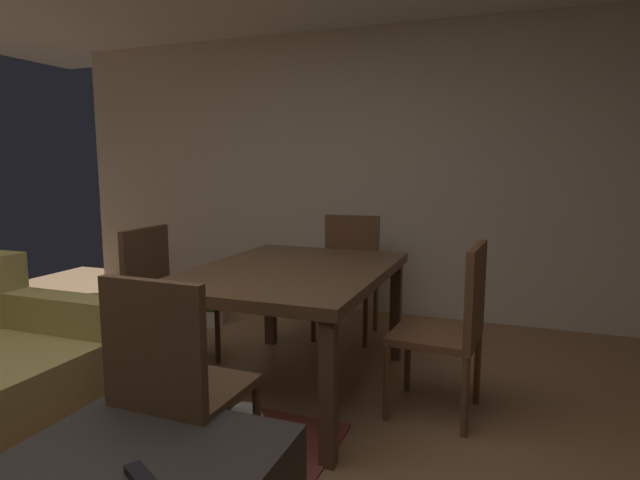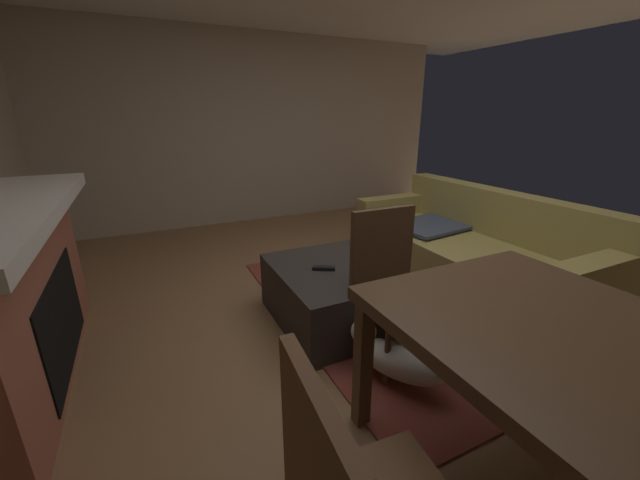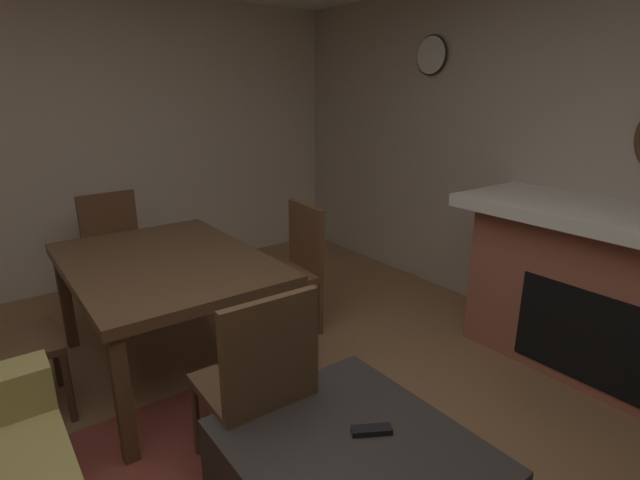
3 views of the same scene
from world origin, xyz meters
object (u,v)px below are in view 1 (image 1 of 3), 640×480
Objects in this scene: tv_remote at (142,478)px; small_dog at (246,436)px; dining_table at (292,280)px; dining_chair_east at (349,268)px; dining_chair_west at (173,377)px; potted_plant at (212,295)px; dining_chair_north at (161,291)px; dining_chair_south at (453,321)px.

tv_remote is 0.80m from small_dog.
dining_table is (1.61, 0.23, 0.23)m from tv_remote.
dining_chair_east reaches higher than tv_remote.
tv_remote is 0.17× the size of dining_chair_west.
dining_chair_west is at bearing -179.90° from dining_chair_east.
dining_chair_east is 2.01× the size of potted_plant.
dining_chair_east is 2.28m from dining_chair_west.
dining_table is 1.15m from dining_chair_east.
tv_remote is 0.17× the size of dining_chair_east.
small_dog is (-1.77, -1.27, -0.10)m from potted_plant.
dining_chair_north is (1.61, 1.15, 0.09)m from tv_remote.
dining_chair_east is at bearing -78.71° from potted_plant.
dining_chair_west is 2.35m from potted_plant.
dining_chair_west reaches higher than small_dog.
dining_chair_south is (1.13, -0.93, 0.00)m from dining_chair_west.
potted_plant is at bearing 50.72° from dining_table.
potted_plant is at bearing 11.98° from dining_chair_north.
dining_chair_east is (1.14, -0.92, 0.00)m from dining_chair_north.
dining_table reaches higher than potted_plant.
dining_table is 1.60× the size of dining_chair_south.
dining_chair_south is 1.20m from small_dog.
dining_chair_west is 0.48m from small_dog.
dining_chair_south is at bearing 6.31° from tv_remote.
dining_chair_west is at bearing 55.85° from tv_remote.
dining_chair_east is 1.68× the size of small_dog.
dining_chair_west is (0.47, 0.23, 0.09)m from tv_remote.
dining_chair_east is 1.17m from potted_plant.
dining_chair_south is (-0.01, -0.93, -0.14)m from dining_table.
dining_chair_south is at bearing -42.32° from small_dog.
dining_table reaches higher than small_dog.
dining_chair_north reaches higher than tv_remote.
dining_chair_north and dining_chair_west have the same top height.
dining_chair_east and dining_chair_west have the same top height.
dining_chair_east is 2.03m from small_dog.
dining_chair_south is at bearing -39.34° from dining_chair_west.
small_dog is at bearing -170.01° from dining_table.
tv_remote is 2.76m from dining_chair_east.
potted_plant is (0.92, 2.04, -0.26)m from dining_chair_south.
dining_chair_east is at bearing 0.31° from dining_table.
potted_plant reaches higher than small_dog.
small_dog is (0.75, 0.08, -0.27)m from tv_remote.
dining_chair_south is at bearing -114.29° from potted_plant.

